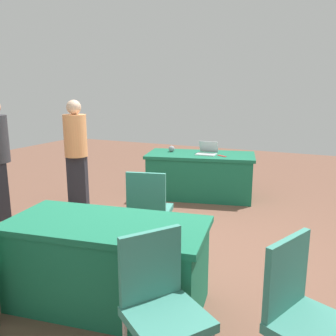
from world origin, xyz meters
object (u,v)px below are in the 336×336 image
at_px(chair_tucked_right, 161,302).
at_px(laptop_silver, 207,152).
at_px(table_foreground, 200,175).
at_px(table_back_left, 107,263).
at_px(person_attendee_browsing, 76,149).
at_px(yarn_ball, 172,149).
at_px(scissors_red, 222,156).
at_px(chair_tucked_left, 149,206).
at_px(chair_back_row, 305,312).

relative_size(chair_tucked_right, laptop_silver, 2.85).
bearing_deg(table_foreground, table_back_left, 95.97).
height_order(person_attendee_browsing, yarn_ball, person_attendee_browsing).
relative_size(chair_tucked_right, scissors_red, 5.23).
bearing_deg(yarn_ball, table_foreground, -177.89).
height_order(laptop_silver, scissors_red, laptop_silver).
bearing_deg(chair_tucked_left, scissors_red, 71.60).
bearing_deg(scissors_red, chair_tucked_left, -62.59).
height_order(table_foreground, chair_back_row, chair_back_row).
bearing_deg(chair_back_row, person_attendee_browsing, -100.78).
relative_size(chair_back_row, person_attendee_browsing, 0.59).
distance_m(table_foreground, person_attendee_browsing, 2.06).
distance_m(table_foreground, chair_tucked_right, 3.96).
bearing_deg(laptop_silver, table_foreground, -3.10).
height_order(table_foreground, person_attendee_browsing, person_attendee_browsing).
xyz_separation_m(chair_tucked_right, scissors_red, (0.71, -3.74, 0.20)).
relative_size(laptop_silver, yarn_ball, 3.23).
height_order(table_back_left, chair_tucked_left, chair_tucked_left).
relative_size(chair_tucked_right, yarn_ball, 9.21).
bearing_deg(yarn_ball, scissors_red, 177.33).
height_order(table_back_left, scissors_red, scissors_red).
xyz_separation_m(chair_back_row, laptop_silver, (1.78, -3.58, 0.21)).
height_order(table_back_left, laptop_silver, laptop_silver).
distance_m(chair_tucked_left, yarn_ball, 2.36).
distance_m(chair_tucked_left, laptop_silver, 2.27).
bearing_deg(chair_tucked_right, scissors_red, -134.06).
bearing_deg(chair_tucked_right, chair_back_row, 140.06).
relative_size(chair_back_row, scissors_red, 5.37).
bearing_deg(chair_back_row, table_foreground, -128.98).
distance_m(table_back_left, person_attendee_browsing, 2.78).
height_order(table_back_left, chair_tucked_right, chair_tucked_right).
relative_size(chair_tucked_left, yarn_ball, 9.22).
bearing_deg(scissors_red, person_attendee_browsing, -115.59).
xyz_separation_m(chair_tucked_right, yarn_ball, (1.61, -3.78, 0.25)).
xyz_separation_m(table_foreground, chair_tucked_left, (-0.21, 2.25, 0.17)).
relative_size(person_attendee_browsing, scissors_red, 9.05).
bearing_deg(laptop_silver, chair_tucked_right, 101.90).
relative_size(person_attendee_browsing, yarn_ball, 15.93).
xyz_separation_m(yarn_ball, scissors_red, (-0.90, 0.04, -0.05)).
xyz_separation_m(laptop_silver, yarn_ball, (0.63, 0.02, 0.01)).
bearing_deg(scissors_red, chair_back_row, -34.88).
distance_m(table_foreground, yarn_ball, 0.66).
bearing_deg(chair_tucked_right, laptop_silver, -130.31).
relative_size(laptop_silver, scissors_red, 1.83).
relative_size(table_back_left, yarn_ball, 17.00).
bearing_deg(chair_back_row, scissors_red, -133.59).
relative_size(chair_tucked_left, person_attendee_browsing, 0.58).
xyz_separation_m(chair_back_row, scissors_red, (1.51, -3.52, 0.18)).
bearing_deg(chair_back_row, yarn_ball, -122.75).
bearing_deg(person_attendee_browsing, scissors_red, -169.68).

